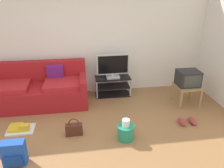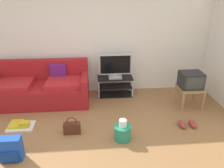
# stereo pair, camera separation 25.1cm
# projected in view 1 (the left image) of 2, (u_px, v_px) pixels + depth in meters

# --- Properties ---
(ground_plane) EXTENTS (9.00, 9.80, 0.02)m
(ground_plane) POSITION_uv_depth(u_px,v_px,m) (87.00, 158.00, 3.45)
(ground_plane) COLOR olive
(wall_back) EXTENTS (9.00, 0.10, 2.70)m
(wall_back) POSITION_uv_depth(u_px,v_px,m) (80.00, 37.00, 5.14)
(wall_back) COLOR silver
(wall_back) RESTS_ON ground_plane
(couch) EXTENTS (2.11, 0.92, 0.90)m
(couch) POSITION_uv_depth(u_px,v_px,m) (38.00, 90.00, 4.92)
(couch) COLOR maroon
(couch) RESTS_ON ground_plane
(tv_stand) EXTENTS (0.82, 0.39, 0.45)m
(tv_stand) POSITION_uv_depth(u_px,v_px,m) (113.00, 86.00, 5.37)
(tv_stand) COLOR black
(tv_stand) RESTS_ON ground_plane
(flat_tv) EXTENTS (0.75, 0.22, 0.57)m
(flat_tv) POSITION_uv_depth(u_px,v_px,m) (113.00, 66.00, 5.15)
(flat_tv) COLOR #B2B2B7
(flat_tv) RESTS_ON tv_stand
(side_table) EXTENTS (0.50, 0.50, 0.43)m
(side_table) POSITION_uv_depth(u_px,v_px,m) (187.00, 88.00, 4.92)
(side_table) COLOR #9E7A4C
(side_table) RESTS_ON ground_plane
(crt_tv) EXTENTS (0.46, 0.39, 0.33)m
(crt_tv) POSITION_uv_depth(u_px,v_px,m) (188.00, 78.00, 4.84)
(crt_tv) COLOR #232326
(crt_tv) RESTS_ON side_table
(backpack) EXTENTS (0.33, 0.23, 0.38)m
(backpack) POSITION_uv_depth(u_px,v_px,m) (14.00, 153.00, 3.25)
(backpack) COLOR blue
(backpack) RESTS_ON ground_plane
(handbag) EXTENTS (0.30, 0.12, 0.33)m
(handbag) POSITION_uv_depth(u_px,v_px,m) (74.00, 129.00, 3.93)
(handbag) COLOR #4C2319
(handbag) RESTS_ON ground_plane
(cleaning_bucket) EXTENTS (0.30, 0.30, 0.38)m
(cleaning_bucket) POSITION_uv_depth(u_px,v_px,m) (126.00, 131.00, 3.81)
(cleaning_bucket) COLOR #238466
(cleaning_bucket) RESTS_ON ground_plane
(sneakers_pair) EXTENTS (0.33, 0.27, 0.09)m
(sneakers_pair) POSITION_uv_depth(u_px,v_px,m) (187.00, 121.00, 4.28)
(sneakers_pair) COLOR #993333
(sneakers_pair) RESTS_ON ground_plane
(floor_tray) EXTENTS (0.48, 0.34, 0.14)m
(floor_tray) POSITION_uv_depth(u_px,v_px,m) (20.00, 129.00, 4.07)
(floor_tray) COLOR silver
(floor_tray) RESTS_ON ground_plane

